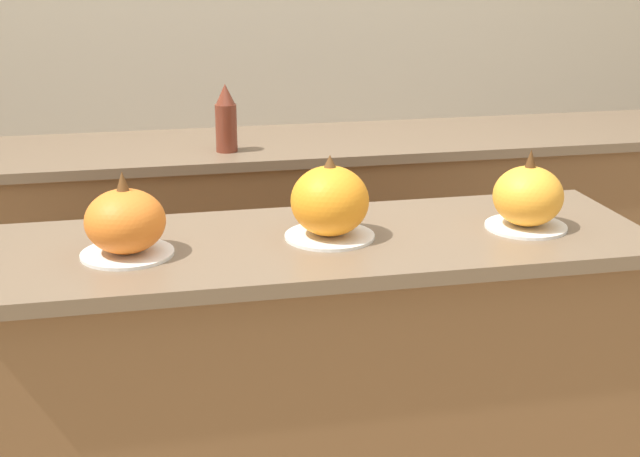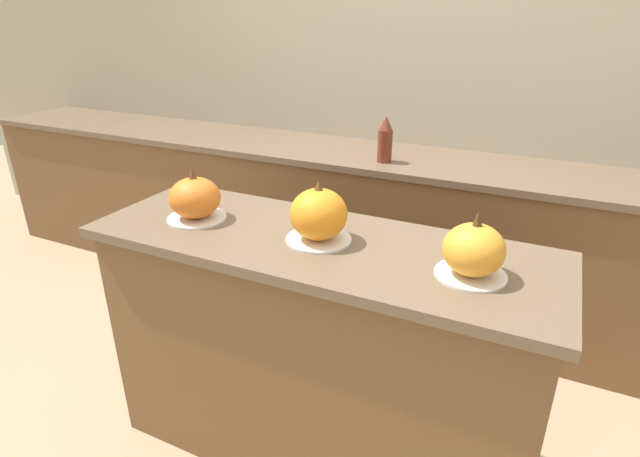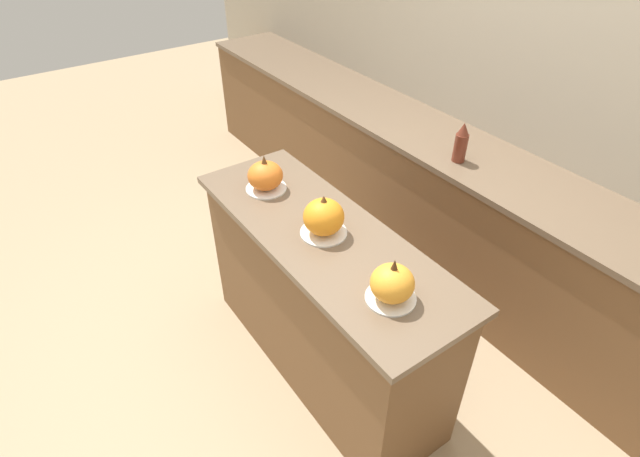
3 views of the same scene
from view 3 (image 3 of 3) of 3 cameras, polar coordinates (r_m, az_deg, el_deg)
The scene contains 8 objects.
ground_plane at distance 3.00m, azimuth 0.24°, elevation -14.86°, with size 12.00×12.00×0.00m, color tan.
wall_back at distance 3.19m, azimuth 23.82°, elevation 13.66°, with size 8.00×0.06×2.50m.
kitchen_island at distance 2.64m, azimuth 0.27°, elevation -8.51°, with size 1.60×0.55×0.94m.
back_counter at distance 3.30m, azimuth 17.25°, elevation 0.18°, with size 6.00×0.60×0.92m.
pumpkin_cake_left at distance 2.61m, azimuth -6.27°, elevation 5.95°, with size 0.21×0.21×0.20m.
pumpkin_cake_center at distance 2.27m, azimuth 0.49°, elevation 1.27°, with size 0.22×0.22×0.21m.
pumpkin_cake_right at distance 1.97m, azimuth 8.25°, elevation -6.31°, with size 0.20×0.20×0.20m.
bottle_tall at distance 2.99m, azimuth 15.83°, elevation 9.39°, with size 0.08×0.08×0.24m.
Camera 3 is at (1.50, -1.07, 2.36)m, focal length 28.00 mm.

